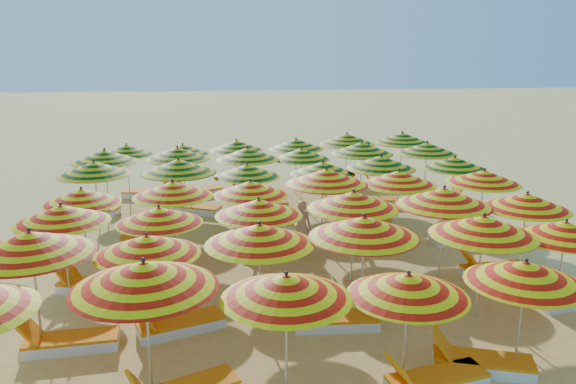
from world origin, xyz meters
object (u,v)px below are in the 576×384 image
object	(u,v)px
umbrella_18	(82,196)
umbrella_28	(381,162)
umbrella_29	(454,163)
umbrella_32	(247,154)
lounger_7	(334,320)
lounger_21	(440,199)
lounger_19	(262,205)
lounger_15	(268,226)
umbrella_39	(296,144)
lounger_17	(92,210)
umbrella_14	(259,207)
lounger_3	(480,362)
lounger_16	(365,222)
umbrella_3	(408,285)
lounger_18	(195,208)
umbrella_11	(566,230)
umbrella_23	(484,177)
umbrella_40	(347,139)
umbrella_37	(183,149)
umbrella_41	(402,138)
umbrella_20	(250,188)
umbrella_17	(527,201)
lounger_24	(250,190)
umbrella_33	(301,154)
umbrella_38	(236,145)
umbrella_35	(427,148)
beachgoer_a	(301,226)
umbrella_12	(61,214)
umbrella_27	(323,168)
umbrella_25	(178,166)
lounger_14	(462,238)
lounger_2	(435,381)
lounger_9	(93,287)
lounger_26	(384,186)
umbrella_4	(525,273)
umbrella_30	(105,156)
lounger_25	(358,186)
umbrella_1	(144,275)
umbrella_16	(444,197)
lounger_13	(377,243)
umbrella_31	(178,153)
umbrella_9	(364,227)
lounger_11	(154,253)
lounger_22	(147,193)
lounger_23	(198,192)
lounger_20	(374,201)
lounger_6	(179,324)
umbrella_15	(353,200)
umbrella_34	(362,148)
umbrella_2	(286,287)
umbrella_26	(247,171)
umbrella_19	(173,189)
lounger_12	(269,248)
umbrella_21	(326,177)
lounger_10	(494,270)

from	to	relation	value
umbrella_18	umbrella_28	size ratio (longest dim) A/B	0.92
umbrella_29	umbrella_32	distance (m)	6.82
lounger_7	lounger_21	size ratio (longest dim) A/B	1.00
lounger_19	lounger_15	bearing A→B (deg)	86.61
umbrella_39	lounger_17	world-z (taller)	umbrella_39
umbrella_14	lounger_3	size ratio (longest dim) A/B	1.19
lounger_16	lounger_19	world-z (taller)	same
umbrella_3	lounger_18	distance (m)	11.55
umbrella_11	umbrella_23	size ratio (longest dim) A/B	0.85
umbrella_40	umbrella_37	bearing A→B (deg)	-177.16
umbrella_41	umbrella_20	bearing A→B (deg)	-133.83
umbrella_17	lounger_24	world-z (taller)	umbrella_17
umbrella_33	umbrella_38	bearing A→B (deg)	136.65
umbrella_35	beachgoer_a	bearing A→B (deg)	-139.20
umbrella_12	umbrella_17	world-z (taller)	umbrella_12
umbrella_3	umbrella_27	size ratio (longest dim) A/B	0.94
umbrella_25	lounger_14	world-z (taller)	umbrella_25
umbrella_17	lounger_2	world-z (taller)	umbrella_17
umbrella_32	lounger_9	size ratio (longest dim) A/B	1.26
umbrella_18	lounger_26	world-z (taller)	umbrella_18
umbrella_4	lounger_21	size ratio (longest dim) A/B	1.49
umbrella_30	lounger_25	size ratio (longest dim) A/B	1.32
umbrella_17	umbrella_1	bearing A→B (deg)	-154.96
umbrella_16	lounger_13	world-z (taller)	umbrella_16
umbrella_17	umbrella_27	world-z (taller)	umbrella_17
umbrella_31	lounger_2	distance (m)	12.28
umbrella_9	umbrella_37	bearing A→B (deg)	111.52
umbrella_28	lounger_7	xyz separation A→B (m)	(-2.79, -6.51, -1.89)
umbrella_27	lounger_11	xyz separation A→B (m)	(-4.99, -2.23, -1.74)
umbrella_1	lounger_22	distance (m)	13.10
umbrella_11	lounger_23	world-z (taller)	umbrella_11
umbrella_14	umbrella_37	xyz separation A→B (m)	(-2.22, 8.36, -0.07)
lounger_15	lounger_20	distance (m)	4.72
lounger_6	lounger_21	xyz separation A→B (m)	(8.86, 8.59, 0.00)
umbrella_15	umbrella_27	size ratio (longest dim) A/B	1.08
lounger_24	umbrella_34	bearing A→B (deg)	174.52
lounger_19	beachgoer_a	bearing A→B (deg)	96.93
umbrella_2	umbrella_28	bearing A→B (deg)	65.21
umbrella_12	umbrella_26	bearing A→B (deg)	44.75
umbrella_19	lounger_12	size ratio (longest dim) A/B	1.53
umbrella_21	beachgoer_a	bearing A→B (deg)	-178.12
umbrella_29	lounger_10	bearing A→B (deg)	-99.88
umbrella_17	umbrella_26	bearing A→B (deg)	145.50
umbrella_2	umbrella_27	world-z (taller)	umbrella_2
umbrella_25	lounger_22	distance (m)	5.12
umbrella_27	lounger_12	xyz separation A→B (m)	(-1.87, -2.21, -1.74)
umbrella_1	lounger_3	world-z (taller)	umbrella_1
umbrella_25	lounger_10	size ratio (longest dim) A/B	1.40
umbrella_40	umbrella_28	bearing A→B (deg)	-89.23
umbrella_17	lounger_14	xyz separation A→B (m)	(-0.37, 2.51, -1.78)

